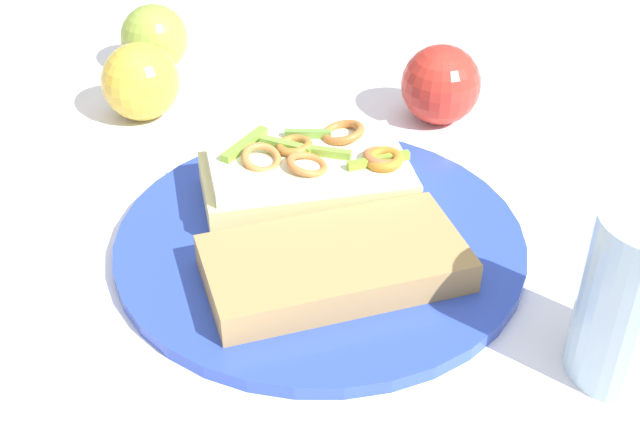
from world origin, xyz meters
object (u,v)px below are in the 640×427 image
at_px(plate, 320,241).
at_px(apple_3, 140,82).
at_px(drinking_glass, 638,298).
at_px(apple_0, 154,38).
at_px(bread_slice_side, 335,263).
at_px(sandwich, 308,176).
at_px(apple_4, 441,85).

height_order(plate, apple_3, apple_3).
bearing_deg(apple_3, drinking_glass, 53.41).
relative_size(plate, apple_0, 4.49).
height_order(bread_slice_side, apple_3, apple_3).
relative_size(bread_slice_side, drinking_glass, 1.53).
xyz_separation_m(apple_0, apple_3, (0.10, 0.01, 0.00)).
bearing_deg(drinking_glass, bread_slice_side, -107.40).
relative_size(plate, sandwich, 1.70).
bearing_deg(apple_0, sandwich, 38.26).
distance_m(bread_slice_side, apple_0, 0.39).
xyz_separation_m(apple_4, drinking_glass, (0.31, 0.11, 0.02)).
height_order(sandwich, apple_0, apple_0).
distance_m(apple_0, apple_4, 0.30).
relative_size(sandwich, bread_slice_side, 1.00).
bearing_deg(apple_0, plate, 35.25).
bearing_deg(drinking_glass, apple_3, -126.59).
height_order(sandwich, bread_slice_side, sandwich).
bearing_deg(bread_slice_side, apple_3, 107.91).
bearing_deg(apple_4, sandwich, -33.72).
bearing_deg(plate, apple_4, 156.01).
relative_size(bread_slice_side, apple_0, 2.63).
bearing_deg(apple_4, apple_3, -85.63).
xyz_separation_m(sandwich, apple_0, (-0.23, -0.18, 0.00)).
height_order(apple_0, apple_3, apple_3).
relative_size(sandwich, apple_3, 2.50).
relative_size(apple_3, drinking_glass, 0.61).
bearing_deg(drinking_glass, apple_4, -160.18).
xyz_separation_m(sandwich, apple_4, (-0.16, 0.10, 0.00)).
bearing_deg(apple_0, bread_slice_side, 33.12).
bearing_deg(drinking_glass, sandwich, -125.19).
distance_m(sandwich, drinking_glass, 0.26).
bearing_deg(bread_slice_side, apple_4, 49.92).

